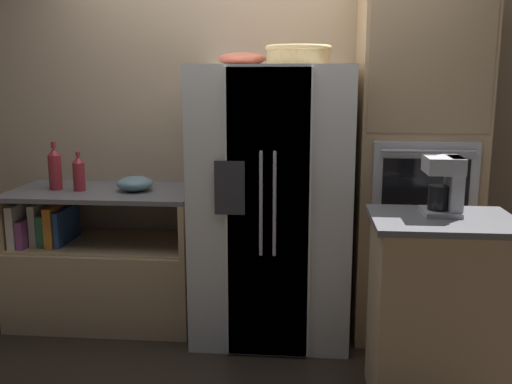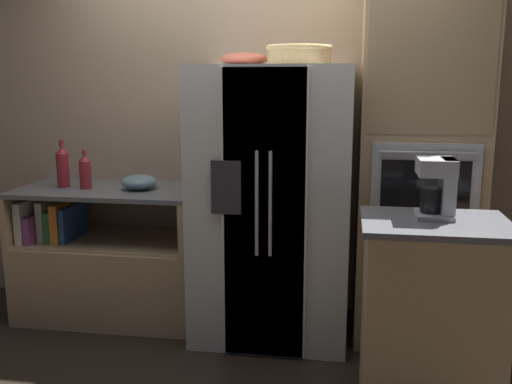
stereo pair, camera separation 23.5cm
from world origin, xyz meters
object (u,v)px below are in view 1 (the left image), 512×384
at_px(refrigerator, 272,203).
at_px(wicker_basket, 298,54).
at_px(fruit_bowl, 242,59).
at_px(bottle_tall, 79,173).
at_px(mixing_bowl, 135,184).
at_px(wall_oven, 415,160).
at_px(bottle_short, 55,168).
at_px(coffee_maker, 446,183).

xyz_separation_m(refrigerator, wicker_basket, (0.15, -0.02, 0.91)).
bearing_deg(refrigerator, fruit_bowl, 155.53).
relative_size(fruit_bowl, bottle_tall, 1.18).
distance_m(refrigerator, mixing_bowl, 0.91).
relative_size(refrigerator, mixing_bowl, 7.17).
relative_size(wall_oven, mixing_bowl, 9.45).
height_order(wall_oven, mixing_bowl, wall_oven).
distance_m(bottle_tall, mixing_bowl, 0.37).
xyz_separation_m(wicker_basket, bottle_tall, (-1.42, 0.05, -0.75)).
relative_size(wall_oven, bottle_tall, 8.75).
bearing_deg(wicker_basket, mixing_bowl, 175.73).
height_order(fruit_bowl, bottle_tall, fruit_bowl).
relative_size(fruit_bowl, bottle_short, 0.96).
height_order(wall_oven, wicker_basket, wall_oven).
bearing_deg(fruit_bowl, coffee_maker, -37.54).
height_order(refrigerator, mixing_bowl, refrigerator).
bearing_deg(coffee_maker, wicker_basket, 135.35).
relative_size(wall_oven, bottle_short, 7.07).
bearing_deg(fruit_bowl, wall_oven, -0.52).
bearing_deg(coffee_maker, bottle_tall, 160.16).
bearing_deg(wall_oven, refrigerator, -174.80).
height_order(bottle_short, coffee_maker, coffee_maker).
xyz_separation_m(refrigerator, coffee_maker, (0.89, -0.74, 0.28)).
height_order(fruit_bowl, mixing_bowl, fruit_bowl).
xyz_separation_m(refrigerator, mixing_bowl, (-0.90, 0.06, 0.10)).
bearing_deg(fruit_bowl, mixing_bowl, -177.58).
relative_size(wicker_basket, coffee_maker, 1.41).
distance_m(refrigerator, wall_oven, 0.93).
distance_m(fruit_bowl, bottle_short, 1.43).
height_order(wall_oven, fruit_bowl, wall_oven).
xyz_separation_m(fruit_bowl, bottle_short, (-1.25, -0.03, -0.70)).
xyz_separation_m(wall_oven, fruit_bowl, (-1.08, 0.01, 0.62)).
distance_m(bottle_short, mixing_bowl, 0.55).
distance_m(bottle_short, coffee_maker, 2.47).
bearing_deg(wall_oven, wicker_basket, -172.31).
xyz_separation_m(bottle_short, coffee_maker, (2.33, -0.81, 0.09)).
height_order(wall_oven, bottle_tall, wall_oven).
xyz_separation_m(fruit_bowl, bottle_tall, (-1.07, -0.06, -0.73)).
bearing_deg(bottle_short, refrigerator, -2.59).
distance_m(wall_oven, fruit_bowl, 1.25).
distance_m(wall_oven, bottle_tall, 2.16).
xyz_separation_m(bottle_tall, bottle_short, (-0.17, 0.03, 0.02)).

